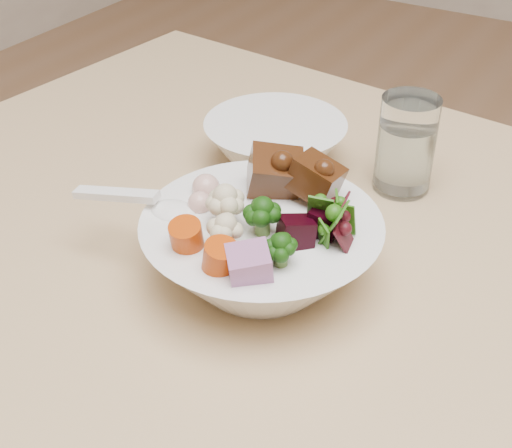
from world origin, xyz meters
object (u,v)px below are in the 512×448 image
Objects in this scene: water_glass at (405,148)px; dining_table at (459,390)px; side_bowl at (275,144)px; food_bowl at (264,246)px.

dining_table is at bearing -53.77° from water_glass.
food_bowl is at bearing -63.08° from side_bowl.
water_glass is at bearing 11.13° from side_bowl.
food_bowl is at bearing -103.02° from water_glass.
food_bowl reaches higher than side_bowl.
side_bowl is at bearing -168.87° from water_glass.
food_bowl is 2.02× the size of water_glass.
water_glass is (-0.14, 0.19, 0.12)m from dining_table.
food_bowl is 0.21m from side_bowl.
dining_table is 0.27m from water_glass.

